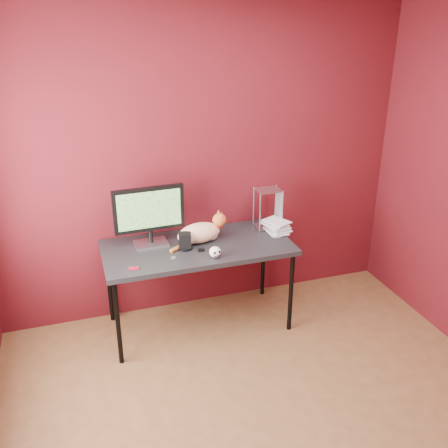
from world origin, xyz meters
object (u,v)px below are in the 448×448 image
object	(u,v)px
speaker	(185,242)
book_stack	(271,173)
skull_mug	(215,252)
monitor	(149,213)
cat	(200,233)
desk	(198,251)

from	to	relation	value
speaker	book_stack	world-z (taller)	book_stack
skull_mug	book_stack	distance (m)	0.79
monitor	cat	world-z (taller)	monitor
desk	book_stack	xyz separation A→B (m)	(0.63, 0.05, 0.58)
monitor	cat	bearing A→B (deg)	-13.78
desk	cat	world-z (taller)	cat
desk	book_stack	world-z (taller)	book_stack
skull_mug	book_stack	bearing A→B (deg)	19.92
speaker	book_stack	distance (m)	0.88
cat	book_stack	distance (m)	0.74
book_stack	monitor	bearing A→B (deg)	174.87
speaker	desk	bearing A→B (deg)	25.70
monitor	skull_mug	bearing A→B (deg)	-44.01
cat	book_stack	bearing A→B (deg)	-7.28
monitor	cat	xyz separation A→B (m)	(0.39, -0.08, -0.19)
skull_mug	speaker	xyz separation A→B (m)	(-0.18, 0.21, 0.02)
book_stack	cat	bearing A→B (deg)	179.11
monitor	skull_mug	distance (m)	0.61
desk	cat	xyz separation A→B (m)	(0.04, 0.06, 0.13)
skull_mug	book_stack	world-z (taller)	book_stack
monitor	book_stack	bearing A→B (deg)	-7.40
desk	speaker	distance (m)	0.16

